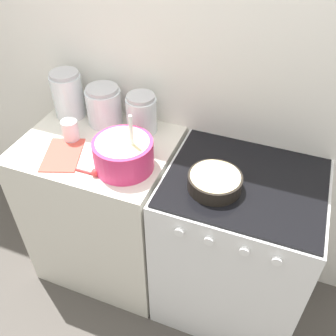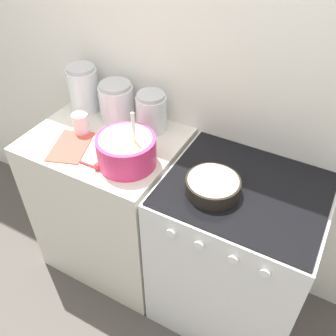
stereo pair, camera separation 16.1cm
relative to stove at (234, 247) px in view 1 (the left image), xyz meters
name	(u,v)px [view 1 (the left image)]	position (x,y,z in m)	size (l,w,h in m)	color
ground_plane	(148,319)	(-0.37, -0.30, -0.46)	(12.00, 12.00, 0.00)	#4C4742
wall_back	(191,76)	(-0.37, 0.32, 0.74)	(4.49, 0.05, 2.40)	white
countertop_cabinet	(106,209)	(-0.74, 0.00, 0.00)	(0.74, 0.60, 0.93)	silver
stove	(234,247)	(0.00, 0.00, 0.00)	(0.71, 0.61, 0.93)	silver
mixing_bowl	(123,153)	(-0.53, -0.10, 0.54)	(0.27, 0.27, 0.28)	#E0336B
baking_pan	(215,181)	(-0.12, -0.09, 0.50)	(0.23, 0.23, 0.07)	black
storage_jar_left	(68,97)	(-0.99, 0.19, 0.57)	(0.16, 0.16, 0.25)	silver
storage_jar_middle	(104,108)	(-0.78, 0.19, 0.55)	(0.18, 0.18, 0.20)	silver
storage_jar_right	(142,116)	(-0.57, 0.19, 0.55)	(0.15, 0.15, 0.20)	silver
tin_can	(70,131)	(-0.87, -0.01, 0.52)	(0.08, 0.08, 0.11)	silver
recipe_page	(63,155)	(-0.84, -0.13, 0.47)	(0.24, 0.29, 0.01)	#CC4C3F
measuring_spoon	(93,172)	(-0.64, -0.20, 0.48)	(0.12, 0.04, 0.04)	red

